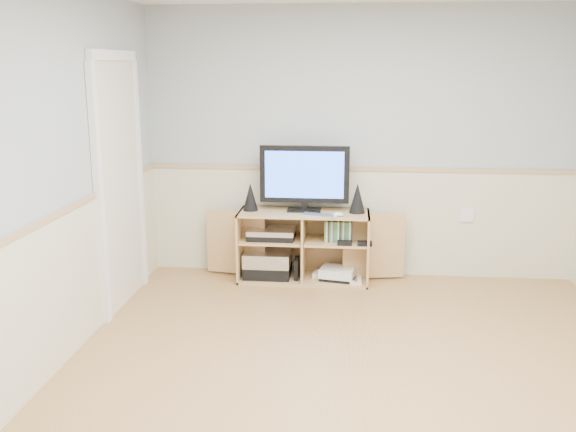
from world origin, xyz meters
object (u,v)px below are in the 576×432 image
object	(u,v)px
keyboard	(319,215)
monitor	(304,176)
media_cabinet	(304,244)
game_consoles	(336,274)

from	to	relation	value
keyboard	monitor	bearing A→B (deg)	143.38
monitor	media_cabinet	bearing A→B (deg)	90.00
monitor	keyboard	world-z (taller)	monitor
monitor	keyboard	distance (m)	0.40
monitor	game_consoles	distance (m)	0.96
media_cabinet	game_consoles	world-z (taller)	media_cabinet
media_cabinet	monitor	xyz separation A→B (m)	(-0.00, -0.01, 0.64)
keyboard	game_consoles	bearing A→B (deg)	53.41
media_cabinet	monitor	size ratio (longest dim) A/B	2.29
media_cabinet	game_consoles	bearing A→B (deg)	-12.18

